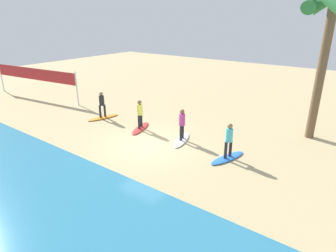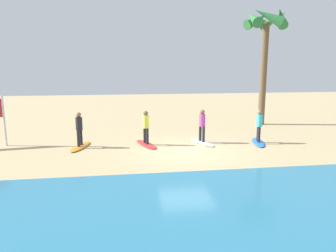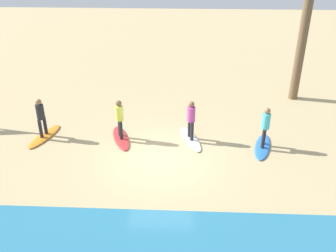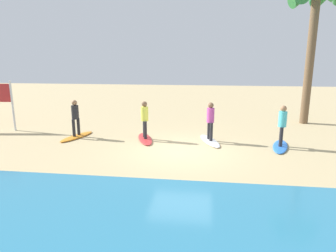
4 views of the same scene
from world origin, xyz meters
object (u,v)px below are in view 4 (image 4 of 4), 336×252
at_px(surfer_white, 210,119).
at_px(surfer_orange, 75,115).
at_px(surfboard_blue, 280,146).
at_px(surfer_red, 145,117).
at_px(surfboard_white, 210,141).
at_px(palm_tree, 315,9).
at_px(surfer_blue, 282,123).
at_px(surfboard_red, 145,139).
at_px(surfboard_orange, 77,136).

bearing_deg(surfer_white, surfer_orange, 0.45).
relative_size(surfboard_blue, surfer_red, 1.28).
height_order(surfboard_white, palm_tree, palm_tree).
height_order(surfer_blue, palm_tree, palm_tree).
bearing_deg(palm_tree, surfboard_white, 40.87).
bearing_deg(surfer_white, surfer_red, 0.81).
distance_m(surfer_blue, surfer_red, 5.74).
distance_m(surfboard_blue, surfer_blue, 0.99).
distance_m(surfboard_red, surfboard_orange, 3.21).
xyz_separation_m(surfboard_blue, surfboard_orange, (8.93, -0.42, 0.00)).
height_order(surfboard_blue, surfboard_white, same).
xyz_separation_m(surfboard_white, surfboard_orange, (6.08, 0.05, 0.00)).
bearing_deg(surfboard_red, surfer_blue, 66.89).
relative_size(surfer_red, surfboard_orange, 0.78).
distance_m(surfer_blue, palm_tree, 7.52).
bearing_deg(surfboard_blue, surfer_blue, -164.58).
bearing_deg(surfboard_white, surfboard_orange, -107.17).
distance_m(surfboard_blue, surfer_red, 5.82).
xyz_separation_m(surfer_blue, palm_tree, (-2.41, -5.03, 5.04)).
bearing_deg(surfer_blue, surfer_orange, -2.68).
xyz_separation_m(surfboard_red, surfer_orange, (3.21, 0.01, 0.99)).
distance_m(surfer_blue, surfboard_white, 3.06).
bearing_deg(surfboard_orange, surfboard_red, 105.62).
xyz_separation_m(surfboard_red, surfer_red, (-0.00, -0.00, 0.99)).
height_order(surfer_blue, surfer_orange, same).
xyz_separation_m(surfboard_blue, surfer_blue, (0.00, -0.00, 0.99)).
xyz_separation_m(surfboard_blue, surfer_red, (5.72, -0.43, 0.99)).
bearing_deg(surfer_blue, palm_tree, -115.66).
distance_m(surfboard_blue, surfboard_orange, 8.94).
height_order(surfboard_orange, palm_tree, palm_tree).
relative_size(surfboard_blue, surfboard_orange, 1.00).
distance_m(surfboard_blue, surfer_orange, 9.00).
bearing_deg(surfer_orange, surfer_blue, 177.32).
xyz_separation_m(surfboard_white, palm_tree, (-5.27, -4.56, 6.03)).
relative_size(surfboard_red, surfboard_orange, 1.00).
height_order(surfboard_red, surfer_red, surfer_red).
bearing_deg(surfboard_orange, surfer_blue, 102.80).
bearing_deg(surfer_red, surfboard_white, -179.19).
bearing_deg(surfboard_white, palm_tree, 113.24).
xyz_separation_m(surfer_blue, surfboard_white, (2.85, -0.47, -0.99)).
distance_m(surfboard_blue, surfer_white, 3.06).
xyz_separation_m(surfer_blue, surfboard_red, (5.72, -0.43, -0.99)).
xyz_separation_m(surfer_blue, surfboard_orange, (8.93, -0.42, -0.99)).
xyz_separation_m(surfboard_orange, palm_tree, (-11.35, -4.61, 6.03)).
bearing_deg(surfboard_white, surfer_white, -0.00).
bearing_deg(palm_tree, surfboard_orange, 22.10).
xyz_separation_m(surfer_red, palm_tree, (-8.14, -4.60, 5.04)).
height_order(surfer_blue, surfboard_orange, surfer_blue).
xyz_separation_m(surfboard_red, surfboard_orange, (3.21, 0.01, 0.00)).
bearing_deg(surfer_blue, surfer_red, -4.26).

